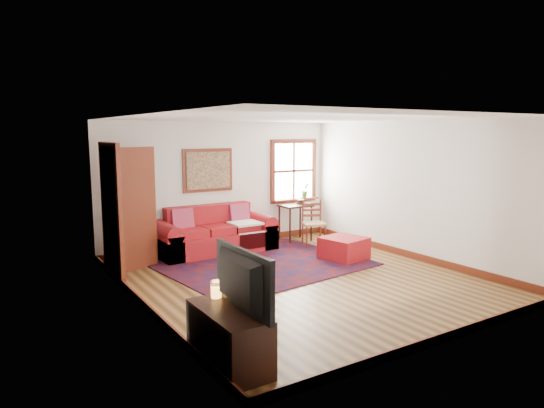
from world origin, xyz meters
TOP-DOWN VIEW (x-y plane):
  - ground at (0.00, 0.00)m, footprint 5.50×5.50m
  - room_envelope at (0.00, 0.02)m, footprint 5.04×5.54m
  - window at (1.78, 2.70)m, footprint 1.18×0.20m
  - doorway at (-2.21, 1.78)m, footprint 0.89×1.08m
  - framed_artwork at (-0.30, 2.71)m, footprint 1.05×0.07m
  - persian_rug at (-0.05, 1.03)m, footprint 3.57×2.99m
  - red_leather_sofa at (-0.37, 2.31)m, footprint 2.26×0.93m
  - red_ottoman at (1.39, 0.58)m, footprint 0.82×0.82m
  - side_table at (1.52, 2.31)m, footprint 0.65×0.49m
  - ladder_back_chair at (1.55, 1.72)m, footprint 0.56×0.55m
  - media_cabinet at (-2.25, -1.94)m, footprint 0.47×1.04m
  - television at (-2.23, -2.01)m, footprint 0.14×1.06m
  - candle_hurricane at (-2.20, -1.56)m, footprint 0.12×0.12m

SIDE VIEW (x-z plane):
  - ground at x=0.00m, z-range 0.00..0.00m
  - persian_rug at x=-0.05m, z-range 0.00..0.02m
  - red_ottoman at x=1.39m, z-range 0.00..0.40m
  - media_cabinet at x=-2.25m, z-range 0.00..0.57m
  - red_leather_sofa at x=-0.37m, z-range -0.15..0.74m
  - ladder_back_chair at x=1.55m, z-range 0.04..0.97m
  - side_table at x=1.52m, z-range 0.26..1.04m
  - candle_hurricane at x=-2.20m, z-range 0.57..0.75m
  - television at x=-2.23m, z-range 0.57..1.18m
  - doorway at x=-2.21m, z-range 0.00..2.14m
  - window at x=1.78m, z-range 0.62..2.00m
  - framed_artwork at x=-0.30m, z-range 1.13..1.98m
  - room_envelope at x=0.00m, z-range 0.39..2.91m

